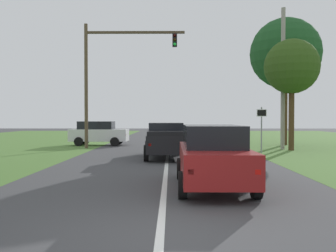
% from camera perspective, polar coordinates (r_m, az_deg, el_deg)
% --- Properties ---
extents(ground_plane, '(120.00, 120.00, 0.00)m').
position_cam_1_polar(ground_plane, '(16.75, -0.21, -5.95)').
color(ground_plane, '#424244').
extents(lane_centre_stripe, '(0.16, 38.16, 0.01)m').
position_cam_1_polar(lane_centre_stripe, '(6.00, -1.50, -19.04)').
color(lane_centre_stripe, white).
rests_on(lane_centre_stripe, ground_plane).
extents(red_suv_near, '(2.15, 4.95, 1.87)m').
position_cam_1_polar(red_suv_near, '(11.09, 7.00, -4.48)').
color(red_suv_near, maroon).
rests_on(red_suv_near, ground_plane).
extents(pickup_truck_lead, '(2.39, 5.37, 1.86)m').
position_cam_1_polar(pickup_truck_lead, '(19.18, -0.41, -2.15)').
color(pickup_truck_lead, black).
rests_on(pickup_truck_lead, ground_plane).
extents(traffic_light, '(7.00, 0.40, 8.68)m').
position_cam_1_polar(traffic_light, '(26.04, -9.11, 9.00)').
color(traffic_light, brown).
rests_on(traffic_light, ground_plane).
extents(keep_moving_sign, '(0.60, 0.09, 2.77)m').
position_cam_1_polar(keep_moving_sign, '(22.65, 14.43, 0.34)').
color(keep_moving_sign, gray).
rests_on(keep_moving_sign, ground_plane).
extents(oak_tree_right, '(5.49, 5.49, 9.94)m').
position_cam_1_polar(oak_tree_right, '(30.48, 17.90, 10.73)').
color(oak_tree_right, '#4C351E').
rests_on(oak_tree_right, ground_plane).
extents(crossing_suv_far, '(4.45, 2.12, 1.86)m').
position_cam_1_polar(crossing_suv_far, '(28.77, -10.81, -1.06)').
color(crossing_suv_far, silver).
rests_on(crossing_suv_far, ground_plane).
extents(utility_pole_right, '(0.28, 0.28, 9.51)m').
position_cam_1_polar(utility_pole_right, '(25.87, 17.54, 7.06)').
color(utility_pole_right, '#9E998E').
rests_on(utility_pole_right, ground_plane).
extents(extra_tree_1, '(3.55, 3.55, 7.25)m').
position_cam_1_polar(extra_tree_1, '(25.30, 18.79, 8.74)').
color(extra_tree_1, '#4C351E').
rests_on(extra_tree_1, ground_plane).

